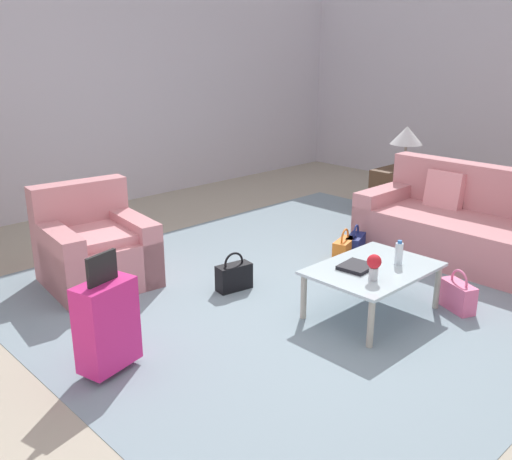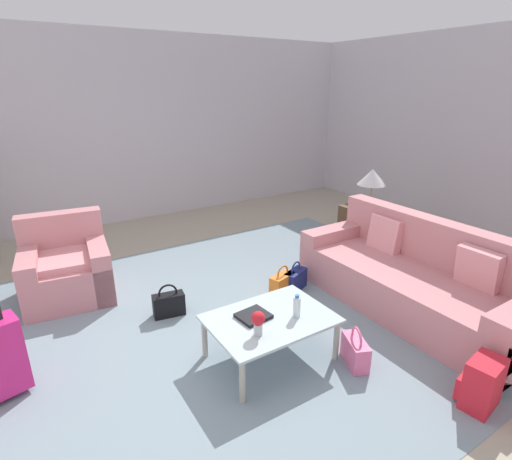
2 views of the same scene
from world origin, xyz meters
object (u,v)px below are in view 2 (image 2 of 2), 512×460
Objects in this scene: water_bottle at (297,306)px; table_lamp at (372,178)px; handbag_navy at (295,280)px; coffee_table at (270,322)px; flower_vase at (258,321)px; handbag_orange at (282,284)px; backpack_red at (481,384)px; couch at (416,280)px; handbag_pink at (355,351)px; coffee_table_book at (253,316)px; armchair at (67,270)px; side_table at (367,225)px; handbag_black at (169,304)px.

water_bottle is 0.36× the size of table_lamp.
water_bottle is 0.57× the size of handbag_navy.
flower_vase is at bearing -145.71° from coffee_table.
backpack_red reaches higher than handbag_orange.
couch is at bearing -0.00° from water_bottle.
flower_vase is 0.57× the size of handbag_navy.
handbag_pink is (0.57, -0.46, -0.23)m from coffee_table.
handbag_orange is 2.17m from backpack_red.
couch is 1.94m from coffee_table_book.
water_bottle reaches higher than handbag_pink.
armchair reaches higher than handbag_orange.
handbag_pink is at bearing 117.49° from backpack_red.
table_lamp is 2.30m from handbag_orange.
armchair is 4.15m from backpack_red.
flower_vase is at bearing -173.21° from water_bottle.
table_lamp reaches higher than couch.
handbag_pink is at bearing -163.84° from couch.
table_lamp is (2.80, 1.50, 0.64)m from coffee_table.
coffee_table_book is 1.78m from backpack_red.
water_bottle is (1.49, -2.27, 0.20)m from armchair.
table_lamp reaches higher than water_bottle.
table_lamp reaches higher than armchair.
backpack_red is (0.24, -2.16, 0.06)m from handbag_orange.
armchair is 2.57m from flower_vase.
couch is 1.43m from handbag_orange.
side_table is 1.78× the size of handbag_navy.
handbag_navy is 0.89× the size of backpack_red.
armchair is 2.72m from water_bottle.
flower_vase is 0.32× the size of side_table.
handbag_navy is at bearing 1.21° from handbag_orange.
coffee_table is at bearing -151.82° from side_table.
coffee_table_book reaches higher than handbag_black.
side_table reaches higher than handbag_navy.
armchair is at bearing 114.78° from flower_vase.
handbag_black is (-1.26, 0.26, 0.00)m from handbag_orange.
handbag_orange is at bearing -162.77° from side_table.
side_table is (2.60, 1.60, -0.22)m from water_bottle.
table_lamp reaches higher than handbag_pink.
handbag_pink is at bearing -21.46° from flower_vase.
coffee_table_book is 0.27m from flower_vase.
flower_vase is (1.07, -2.32, 0.23)m from armchair.
handbag_navy is at bearing 30.35° from coffee_table_book.
handbag_black is (0.80, -1.04, -0.17)m from armchair.
water_bottle is 0.63m from handbag_pink.
table_lamp is 1.58× the size of handbag_orange.
coffee_table is 5.07× the size of flower_vase.
coffee_table_book is 0.92m from handbag_pink.
backpack_red is at bearing -62.51° from handbag_pink.
flower_vase reaches higher than handbag_pink.
armchair is at bearing 123.30° from water_bottle.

